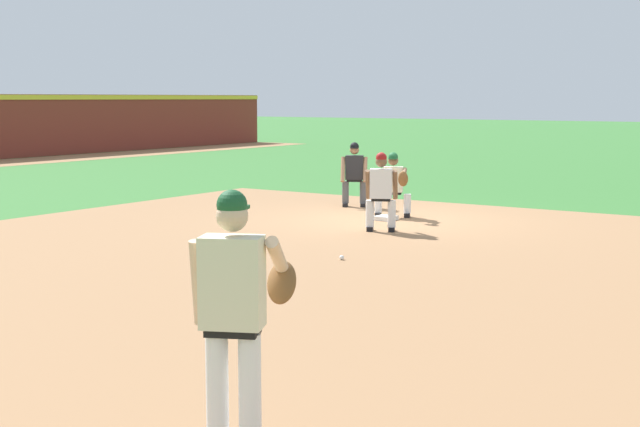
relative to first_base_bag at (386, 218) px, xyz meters
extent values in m
plane|color=#336B2D|center=(0.00, 0.00, -0.04)|extent=(160.00, 160.00, 0.00)
cube|color=#936B47|center=(-5.56, -2.56, -0.04)|extent=(18.00, 18.00, 0.01)
cube|color=white|center=(0.00, 0.00, 0.00)|extent=(0.38, 0.38, 0.09)
sphere|color=white|center=(-4.24, -1.63, -0.01)|extent=(0.07, 0.07, 0.07)
cylinder|color=white|center=(-11.17, -5.02, 0.46)|extent=(0.15, 0.15, 0.84)
cylinder|color=white|center=(-11.07, -5.22, 0.46)|extent=(0.15, 0.15, 0.84)
cube|color=black|center=(-11.12, -5.12, 0.90)|extent=(0.32, 0.39, 0.06)
cube|color=beige|center=(-11.12, -5.12, 1.22)|extent=(0.39, 0.46, 0.60)
sphere|color=#DBB28E|center=(-11.10, -5.11, 1.65)|extent=(0.21, 0.21, 0.21)
sphere|color=#194C28|center=(-11.10, -5.11, 1.72)|extent=(0.20, 0.20, 0.20)
cube|color=#194C28|center=(-11.02, -5.07, 1.69)|extent=(0.17, 0.20, 0.02)
cylinder|color=#DBB28E|center=(-11.16, -4.86, 1.19)|extent=(0.21, 0.16, 0.59)
cylinder|color=#DBB28E|center=(-10.75, -5.22, 1.31)|extent=(0.52, 0.30, 0.41)
ellipsoid|color=brown|center=(-10.67, -5.19, 1.14)|extent=(0.35, 0.31, 0.34)
cube|color=black|center=(0.62, -0.15, 0.00)|extent=(0.28, 0.21, 0.09)
cylinder|color=white|center=(0.66, -0.14, 0.23)|extent=(0.15, 0.15, 0.40)
cube|color=black|center=(0.37, 0.39, 0.00)|extent=(0.28, 0.21, 0.09)
cylinder|color=white|center=(0.41, 0.41, 0.23)|extent=(0.15, 0.15, 0.40)
cube|color=black|center=(0.53, 0.14, 0.46)|extent=(0.32, 0.39, 0.06)
cube|color=beige|center=(0.53, 0.14, 0.73)|extent=(0.38, 0.46, 0.52)
sphere|color=brown|center=(0.51, 0.13, 1.12)|extent=(0.21, 0.21, 0.21)
sphere|color=#194C28|center=(0.51, 0.13, 1.20)|extent=(0.20, 0.20, 0.20)
cube|color=#194C28|center=(0.43, 0.09, 1.17)|extent=(0.17, 0.20, 0.02)
cylinder|color=brown|center=(0.26, -0.26, 0.88)|extent=(0.57, 0.32, 0.24)
cylinder|color=brown|center=(0.34, 0.33, 0.67)|extent=(0.25, 0.18, 0.58)
ellipsoid|color=brown|center=(0.06, -0.35, 0.80)|extent=(0.28, 0.27, 0.35)
cube|color=black|center=(-1.44, -0.48, 0.00)|extent=(0.28, 0.21, 0.09)
cylinder|color=white|center=(-1.48, -0.50, 0.28)|extent=(0.15, 0.15, 0.50)
cube|color=black|center=(-1.27, -0.84, 0.00)|extent=(0.28, 0.21, 0.09)
cylinder|color=white|center=(-1.31, -0.86, 0.28)|extent=(0.15, 0.15, 0.50)
cube|color=black|center=(-1.39, -0.68, 0.55)|extent=(0.33, 0.39, 0.06)
cube|color=white|center=(-1.39, -0.68, 0.85)|extent=(0.39, 0.46, 0.54)
sphere|color=brown|center=(-1.37, -0.67, 1.25)|extent=(0.21, 0.21, 0.21)
sphere|color=maroon|center=(-1.37, -0.67, 1.32)|extent=(0.20, 0.20, 0.20)
cube|color=maroon|center=(-1.29, -0.63, 1.29)|extent=(0.17, 0.20, 0.02)
cylinder|color=brown|center=(-1.37, -0.39, 0.81)|extent=(0.33, 0.22, 0.56)
cylinder|color=brown|center=(-1.15, -0.84, 0.81)|extent=(0.33, 0.22, 0.56)
cube|color=black|center=(1.64, 1.52, 0.00)|extent=(0.28, 0.22, 0.09)
cylinder|color=#515154|center=(1.68, 1.53, 0.28)|extent=(0.15, 0.15, 0.50)
cube|color=black|center=(1.45, 1.87, 0.00)|extent=(0.28, 0.22, 0.09)
cylinder|color=#515154|center=(1.49, 1.89, 0.28)|extent=(0.15, 0.15, 0.50)
cube|color=black|center=(1.58, 1.71, 0.55)|extent=(0.34, 0.39, 0.06)
cube|color=#232326|center=(1.58, 1.71, 0.85)|extent=(0.40, 0.47, 0.54)
sphere|color=#9E7051|center=(1.56, 1.70, 1.25)|extent=(0.21, 0.21, 0.21)
sphere|color=black|center=(1.56, 1.70, 1.32)|extent=(0.20, 0.20, 0.20)
cube|color=black|center=(1.48, 1.66, 1.29)|extent=(0.18, 0.20, 0.02)
cylinder|color=#9E7051|center=(1.57, 1.42, 0.81)|extent=(0.33, 0.23, 0.56)
cylinder|color=#9E7051|center=(1.33, 1.86, 0.81)|extent=(0.33, 0.23, 0.56)
camera|label=1|loc=(-15.50, -8.72, 2.39)|focal=50.00mm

